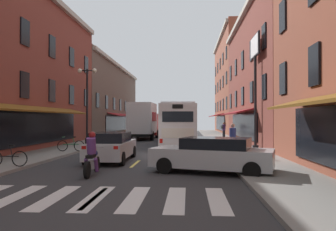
# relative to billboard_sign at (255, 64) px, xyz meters

# --- Properties ---
(ground_plane) EXTENTS (34.80, 80.00, 0.10)m
(ground_plane) POSITION_rel_billboard_sign_xyz_m (-7.05, -3.17, -5.90)
(ground_plane) COLOR #333335
(lane_centre_dashes) EXTENTS (0.14, 73.90, 0.01)m
(lane_centre_dashes) POSITION_rel_billboard_sign_xyz_m (-7.05, -3.42, -5.85)
(lane_centre_dashes) COLOR #DBCC4C
(lane_centre_dashes) RESTS_ON ground
(crosswalk_near) EXTENTS (7.10, 2.80, 0.01)m
(crosswalk_near) POSITION_rel_billboard_sign_xyz_m (-7.05, -13.17, -5.85)
(crosswalk_near) COLOR silver
(crosswalk_near) RESTS_ON ground
(sidewalk_left) EXTENTS (3.00, 80.00, 0.14)m
(sidewalk_left) POSITION_rel_billboard_sign_xyz_m (-12.95, -3.17, -5.78)
(sidewalk_left) COLOR gray
(sidewalk_left) RESTS_ON ground
(sidewalk_right) EXTENTS (3.00, 80.00, 0.14)m
(sidewalk_right) POSITION_rel_billboard_sign_xyz_m (-1.15, -3.17, -5.78)
(sidewalk_right) COLOR gray
(sidewalk_right) RESTS_ON ground
(storefront_row_right) EXTENTS (9.44, 79.90, 15.29)m
(storefront_row_right) POSITION_rel_billboard_sign_xyz_m (4.33, -1.77, 0.85)
(storefront_row_right) COLOR brown
(storefront_row_right) RESTS_ON ground
(billboard_sign) EXTENTS (0.40, 2.43, 7.69)m
(billboard_sign) POSITION_rel_billboard_sign_xyz_m (0.00, 0.00, 0.00)
(billboard_sign) COLOR black
(billboard_sign) RESTS_ON sidewalk_right
(transit_bus) EXTENTS (2.76, 11.98, 3.33)m
(transit_bus) POSITION_rel_billboard_sign_xyz_m (-5.30, 5.10, -4.11)
(transit_bus) COLOR silver
(transit_bus) RESTS_ON ground
(box_truck) EXTENTS (2.54, 7.51, 3.78)m
(box_truck) POSITION_rel_billboard_sign_xyz_m (-9.25, 11.66, -3.91)
(box_truck) COLOR #B21E19
(box_truck) RESTS_ON ground
(sedan_near) EXTENTS (5.04, 3.19, 1.40)m
(sedan_near) POSITION_rel_billboard_sign_xyz_m (-3.56, -9.00, -5.13)
(sedan_near) COLOR silver
(sedan_near) RESTS_ON ground
(sedan_mid) EXTENTS (2.03, 4.36, 1.40)m
(sedan_mid) POSITION_rel_billboard_sign_xyz_m (-9.10, 22.94, -5.14)
(sedan_mid) COLOR black
(sedan_mid) RESTS_ON ground
(sedan_far) EXTENTS (1.95, 4.63, 1.46)m
(sedan_far) POSITION_rel_billboard_sign_xyz_m (-8.41, -5.80, -5.11)
(sedan_far) COLOR silver
(sedan_far) RESTS_ON ground
(motorcycle_rider) EXTENTS (0.62, 2.07, 1.66)m
(motorcycle_rider) POSITION_rel_billboard_sign_xyz_m (-8.17, -9.82, -5.15)
(motorcycle_rider) COLOR black
(motorcycle_rider) RESTS_ON ground
(bicycle_near) EXTENTS (1.71, 0.48, 0.91)m
(bicycle_near) POSITION_rel_billboard_sign_xyz_m (-12.10, -8.84, -5.35)
(bicycle_near) COLOR black
(bicycle_near) RESTS_ON sidewalk_left
(bicycle_mid) EXTENTS (1.71, 0.48, 0.91)m
(bicycle_mid) POSITION_rel_billboard_sign_xyz_m (-11.81, -2.44, -5.35)
(bicycle_mid) COLOR black
(bicycle_mid) RESTS_ON sidewalk_left
(pedestrian_near) EXTENTS (0.52, 0.46, 1.67)m
(pedestrian_near) POSITION_rel_billboard_sign_xyz_m (-0.76, 12.37, -4.83)
(pedestrian_near) COLOR black
(pedestrian_near) RESTS_ON sidewalk_right
(pedestrian_mid) EXTENTS (0.36, 0.36, 1.76)m
(pedestrian_mid) POSITION_rel_billboard_sign_xyz_m (-2.08, -4.01, -4.81)
(pedestrian_mid) COLOR #4C4C51
(pedestrian_mid) RESTS_ON sidewalk_right
(street_lamp_twin) EXTENTS (1.42, 0.32, 5.73)m
(street_lamp_twin) POSITION_rel_billboard_sign_xyz_m (-11.96, 1.10, -2.55)
(street_lamp_twin) COLOR black
(street_lamp_twin) RESTS_ON sidewalk_left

